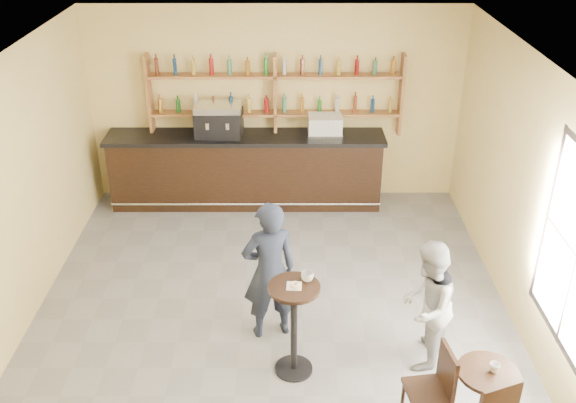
{
  "coord_description": "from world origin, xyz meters",
  "views": [
    {
      "loc": [
        0.19,
        -6.42,
        5.05
      ],
      "look_at": [
        0.2,
        0.8,
        1.25
      ],
      "focal_mm": 40.0,
      "sensor_mm": 36.0,
      "label": 1
    }
  ],
  "objects_px": {
    "bar_counter": "(246,170)",
    "pedestal_table": "(294,329)",
    "pastry_case": "(325,126)",
    "man_main": "(269,271)",
    "cafe_table": "(483,401)",
    "patron_second": "(427,306)",
    "espresso_machine": "(219,120)",
    "chair_west": "(427,390)"
  },
  "relations": [
    {
      "from": "bar_counter",
      "to": "pedestal_table",
      "type": "distance_m",
      "value": 4.12
    },
    {
      "from": "pastry_case",
      "to": "man_main",
      "type": "relative_size",
      "value": 0.31
    },
    {
      "from": "cafe_table",
      "to": "patron_second",
      "type": "xyz_separation_m",
      "value": [
        -0.4,
        1.01,
        0.4
      ]
    },
    {
      "from": "espresso_machine",
      "to": "patron_second",
      "type": "xyz_separation_m",
      "value": [
        2.61,
        -3.9,
        -0.7
      ]
    },
    {
      "from": "chair_west",
      "to": "patron_second",
      "type": "relative_size",
      "value": 0.61
    },
    {
      "from": "pastry_case",
      "to": "patron_second",
      "type": "bearing_deg",
      "value": -83.43
    },
    {
      "from": "espresso_machine",
      "to": "pastry_case",
      "type": "xyz_separation_m",
      "value": [
        1.68,
        0.0,
        -0.1
      ]
    },
    {
      "from": "chair_west",
      "to": "patron_second",
      "type": "xyz_separation_m",
      "value": [
        0.15,
        0.96,
        0.31
      ]
    },
    {
      "from": "man_main",
      "to": "chair_west",
      "type": "xyz_separation_m",
      "value": [
        1.59,
        -1.47,
        -0.42
      ]
    },
    {
      "from": "cafe_table",
      "to": "chair_west",
      "type": "xyz_separation_m",
      "value": [
        -0.55,
        0.05,
        0.09
      ]
    },
    {
      "from": "bar_counter",
      "to": "espresso_machine",
      "type": "height_order",
      "value": "espresso_machine"
    },
    {
      "from": "bar_counter",
      "to": "cafe_table",
      "type": "relative_size",
      "value": 5.89
    },
    {
      "from": "patron_second",
      "to": "espresso_machine",
      "type": "bearing_deg",
      "value": -121.37
    },
    {
      "from": "espresso_machine",
      "to": "chair_west",
      "type": "xyz_separation_m",
      "value": [
        2.46,
        -4.86,
        -1.0
      ]
    },
    {
      "from": "espresso_machine",
      "to": "bar_counter",
      "type": "bearing_deg",
      "value": 3.8
    },
    {
      "from": "pedestal_table",
      "to": "cafe_table",
      "type": "distance_m",
      "value": 2.05
    },
    {
      "from": "espresso_machine",
      "to": "patron_second",
      "type": "relative_size",
      "value": 0.47
    },
    {
      "from": "pedestal_table",
      "to": "pastry_case",
      "type": "bearing_deg",
      "value": 82.59
    },
    {
      "from": "cafe_table",
      "to": "patron_second",
      "type": "relative_size",
      "value": 0.49
    },
    {
      "from": "pedestal_table",
      "to": "cafe_table",
      "type": "xyz_separation_m",
      "value": [
        1.86,
        -0.86,
        -0.19
      ]
    },
    {
      "from": "cafe_table",
      "to": "patron_second",
      "type": "height_order",
      "value": "patron_second"
    },
    {
      "from": "espresso_machine",
      "to": "chair_west",
      "type": "height_order",
      "value": "espresso_machine"
    },
    {
      "from": "pastry_case",
      "to": "cafe_table",
      "type": "bearing_deg",
      "value": -81.66
    },
    {
      "from": "man_main",
      "to": "chair_west",
      "type": "height_order",
      "value": "man_main"
    },
    {
      "from": "man_main",
      "to": "pedestal_table",
      "type": "bearing_deg",
      "value": 97.05
    },
    {
      "from": "man_main",
      "to": "patron_second",
      "type": "xyz_separation_m",
      "value": [
        1.73,
        -0.51,
        -0.11
      ]
    },
    {
      "from": "man_main",
      "to": "patron_second",
      "type": "relative_size",
      "value": 1.14
    },
    {
      "from": "bar_counter",
      "to": "patron_second",
      "type": "xyz_separation_m",
      "value": [
        2.2,
        -3.9,
        0.17
      ]
    },
    {
      "from": "pedestal_table",
      "to": "patron_second",
      "type": "distance_m",
      "value": 1.48
    },
    {
      "from": "pastry_case",
      "to": "patron_second",
      "type": "distance_m",
      "value": 4.05
    },
    {
      "from": "cafe_table",
      "to": "pedestal_table",
      "type": "bearing_deg",
      "value": 155.23
    },
    {
      "from": "pastry_case",
      "to": "pedestal_table",
      "type": "distance_m",
      "value": 4.16
    },
    {
      "from": "cafe_table",
      "to": "espresso_machine",
      "type": "bearing_deg",
      "value": 121.54
    },
    {
      "from": "pedestal_table",
      "to": "man_main",
      "type": "height_order",
      "value": "man_main"
    },
    {
      "from": "espresso_machine",
      "to": "patron_second",
      "type": "bearing_deg",
      "value": -52.4
    },
    {
      "from": "man_main",
      "to": "cafe_table",
      "type": "xyz_separation_m",
      "value": [
        2.14,
        -1.52,
        -0.51
      ]
    },
    {
      "from": "pastry_case",
      "to": "pedestal_table",
      "type": "xyz_separation_m",
      "value": [
        -0.53,
        -4.05,
        -0.8
      ]
    },
    {
      "from": "espresso_machine",
      "to": "chair_west",
      "type": "distance_m",
      "value": 5.54
    },
    {
      "from": "pastry_case",
      "to": "chair_west",
      "type": "relative_size",
      "value": 0.58
    },
    {
      "from": "bar_counter",
      "to": "patron_second",
      "type": "bearing_deg",
      "value": -60.56
    },
    {
      "from": "man_main",
      "to": "cafe_table",
      "type": "distance_m",
      "value": 2.67
    },
    {
      "from": "cafe_table",
      "to": "patron_second",
      "type": "bearing_deg",
      "value": 111.71
    }
  ]
}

